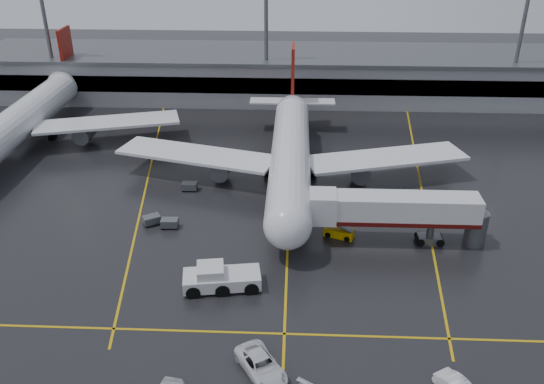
{
  "coord_description": "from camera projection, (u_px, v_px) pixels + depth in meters",
  "views": [
    {
      "loc": [
        0.64,
        -61.55,
        34.69
      ],
      "look_at": [
        -2.0,
        -2.0,
        4.0
      ],
      "focal_mm": 37.61,
      "sensor_mm": 36.0,
      "label": 1
    }
  ],
  "objects": [
    {
      "name": "light_mast_mid",
      "position": [
        266.0,
        27.0,
        101.45
      ],
      "size": [
        3.0,
        1.2,
        25.45
      ],
      "color": "#595B60",
      "rests_on": "ground"
    },
    {
      "name": "ground",
      "position": [
        289.0,
        214.0,
        70.58
      ],
      "size": [
        220.0,
        220.0,
        0.0
      ],
      "primitive_type": "plane",
      "color": "black",
      "rests_on": "ground"
    },
    {
      "name": "second_airliner",
      "position": [
        25.0,
        117.0,
        89.57
      ],
      "size": [
        48.8,
        45.6,
        14.1
      ],
      "color": "silver",
      "rests_on": "ground"
    },
    {
      "name": "pushback_tractor",
      "position": [
        220.0,
        278.0,
        56.66
      ],
      "size": [
        8.04,
        4.31,
        2.74
      ],
      "color": "silver",
      "rests_on": "ground"
    },
    {
      "name": "terminal",
      "position": [
        294.0,
        74.0,
        111.17
      ],
      "size": [
        122.0,
        19.0,
        8.6
      ],
      "color": "gray",
      "rests_on": "ground"
    },
    {
      "name": "apron_line_stop",
      "position": [
        284.0,
        334.0,
        51.03
      ],
      "size": [
        60.0,
        0.25,
        0.02
      ],
      "primitive_type": "cube",
      "color": "gold",
      "rests_on": "ground"
    },
    {
      "name": "belt_loader",
      "position": [
        339.0,
        232.0,
        65.59
      ],
      "size": [
        3.68,
        2.53,
        2.15
      ],
      "color": "#DCA401",
      "rests_on": "ground"
    },
    {
      "name": "light_mast_right",
      "position": [
        522.0,
        29.0,
        99.68
      ],
      "size": [
        3.0,
        1.2,
        25.45
      ],
      "color": "#595B60",
      "rests_on": "ground"
    },
    {
      "name": "baggage_cart_b",
      "position": [
        152.0,
        220.0,
        68.01
      ],
      "size": [
        2.38,
        2.16,
        1.12
      ],
      "color": "#595B60",
      "rests_on": "ground"
    },
    {
      "name": "baggage_cart_c",
      "position": [
        190.0,
        186.0,
        75.99
      ],
      "size": [
        2.01,
        1.32,
        1.12
      ],
      "color": "#595B60",
      "rests_on": "ground"
    },
    {
      "name": "apron_line_centre",
      "position": [
        289.0,
        214.0,
        70.57
      ],
      "size": [
        0.25,
        90.0,
        0.02
      ],
      "primitive_type": "cube",
      "color": "gold",
      "rests_on": "ground"
    },
    {
      "name": "jet_bridge",
      "position": [
        395.0,
        212.0,
        62.98
      ],
      "size": [
        19.9,
        3.4,
        6.05
      ],
      "color": "silver",
      "rests_on": "ground"
    },
    {
      "name": "apron_line_right",
      "position": [
        420.0,
        181.0,
        78.75
      ],
      "size": [
        7.57,
        69.64,
        0.02
      ],
      "primitive_type": "cube",
      "rotation": [
        0.0,
        0.0,
        -0.1
      ],
      "color": "gold",
      "rests_on": "ground"
    },
    {
      "name": "main_airliner",
      "position": [
        291.0,
        152.0,
        77.26
      ],
      "size": [
        48.8,
        45.6,
        14.1
      ],
      "color": "silver",
      "rests_on": "ground"
    },
    {
      "name": "apron_line_left",
      "position": [
        148.0,
        176.0,
        80.24
      ],
      "size": [
        9.99,
        69.35,
        0.02
      ],
      "primitive_type": "cube",
      "rotation": [
        0.0,
        0.0,
        0.14
      ],
      "color": "gold",
      "rests_on": "ground"
    },
    {
      "name": "baggage_cart_a",
      "position": [
        170.0,
        223.0,
        67.33
      ],
      "size": [
        2.04,
        1.36,
        1.12
      ],
      "color": "#595B60",
      "rests_on": "ground"
    },
    {
      "name": "light_mast_left",
      "position": [
        46.0,
        25.0,
        103.03
      ],
      "size": [
        3.0,
        1.2,
        25.45
      ],
      "color": "#595B60",
      "rests_on": "ground"
    },
    {
      "name": "service_van_a",
      "position": [
        261.0,
        365.0,
        46.5
      ],
      "size": [
        5.19,
        6.23,
        1.58
      ],
      "primitive_type": "imported",
      "rotation": [
        0.0,
        0.0,
        0.54
      ],
      "color": "silver",
      "rests_on": "ground"
    }
  ]
}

